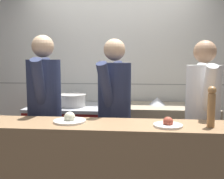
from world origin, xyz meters
TOP-DOWN VIEW (x-y plane):
  - wall_back_tiled at (0.00, 1.36)m, footprint 8.00×0.06m
  - oven_range at (-0.56, 0.96)m, footprint 1.07×0.71m
  - prep_counter at (0.68, 0.96)m, footprint 1.28×0.65m
  - pass_counter at (0.12, -0.26)m, footprint 3.28×0.45m
  - stock_pot at (-0.51, 0.90)m, footprint 0.36×0.36m
  - mixing_bowl_steel at (0.60, 1.00)m, footprint 0.22×0.22m
  - plated_dish_appetiser at (-0.25, -0.24)m, footprint 0.28×0.28m
  - plated_dish_dessert at (0.58, -0.31)m, footprint 0.24×0.24m
  - pepper_mill at (0.92, -0.30)m, footprint 0.07×0.07m
  - chef_head_cook at (-0.66, 0.26)m, footprint 0.40×0.77m
  - chef_sous at (0.09, 0.30)m, footprint 0.44×0.74m
  - chef_line at (1.00, 0.27)m, footprint 0.35×0.74m

SIDE VIEW (x-z plane):
  - oven_range at x=-0.56m, z-range 0.00..0.89m
  - prep_counter at x=0.68m, z-range 0.00..0.91m
  - pass_counter at x=0.12m, z-range 0.00..0.96m
  - chef_line at x=1.00m, z-range 0.10..1.79m
  - chef_sous at x=0.09m, z-range 0.10..1.81m
  - mixing_bowl_steel at x=0.60m, z-range 0.91..1.01m
  - stock_pot at x=-0.51m, z-range 0.89..1.05m
  - chef_head_cook at x=-0.66m, z-range 0.10..1.86m
  - plated_dish_dessert at x=0.58m, z-range 0.94..1.02m
  - plated_dish_appetiser at x=-0.25m, z-range 0.93..1.03m
  - pepper_mill at x=0.92m, z-range 0.97..1.30m
  - wall_back_tiled at x=0.00m, z-range 0.00..2.60m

